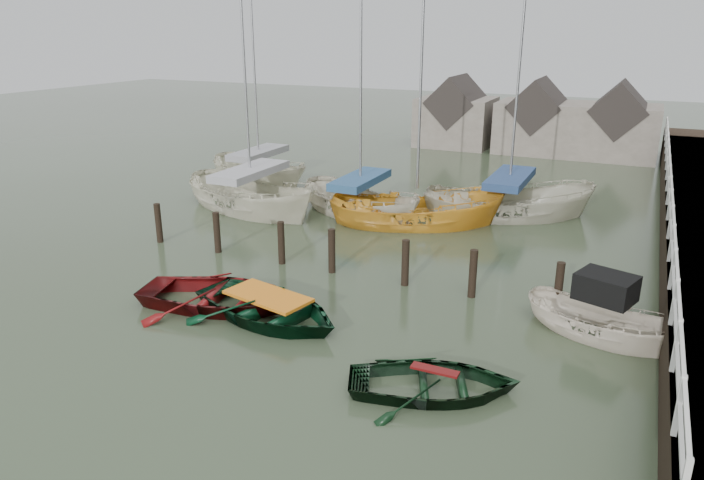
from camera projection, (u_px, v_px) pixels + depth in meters
The scene contains 12 objects.
ground at pixel (321, 318), 16.36m from camera, with size 120.00×120.00×0.00m, color #2D3723.
mooring_pilings at pixel (334, 257), 19.22m from camera, with size 13.72×0.22×1.80m.
far_sheds at pixel (534, 121), 37.72m from camera, with size 14.00×4.08×4.39m.
rowboat_red at pixel (223, 306), 17.04m from camera, with size 3.23×4.52×0.94m, color #5D0D0E.
rowboat_green at pixel (269, 319), 16.30m from camera, with size 3.12×4.36×0.90m, color black.
rowboat_dkgreen at pixel (434, 392), 13.03m from camera, with size 2.53×3.54×0.73m, color black.
motorboat at pixel (599, 332), 15.34m from camera, with size 4.11×2.59×2.31m.
sailboat_a at pixel (252, 209), 26.00m from camera, with size 7.58×4.59×11.61m.
sailboat_b at pixel (360, 214), 25.29m from camera, with size 6.73×4.81×10.73m.
sailboat_c at pixel (416, 224), 24.17m from camera, with size 7.12×4.86×10.29m.
sailboat_d at pixel (507, 215), 25.13m from camera, with size 7.22×5.03×11.39m.
sailboat_e at pixel (260, 182), 30.42m from camera, with size 6.95×4.66×9.96m.
Camera 1 is at (7.02, -13.09, 7.20)m, focal length 32.00 mm.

